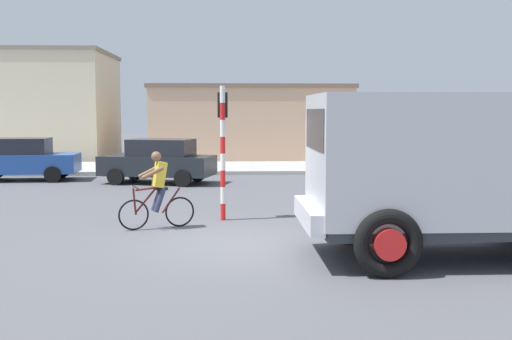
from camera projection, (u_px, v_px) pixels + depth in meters
ground_plane at (240, 241)px, 12.43m from camera, size 120.00×120.00×0.00m
sidewalk_far at (234, 168)px, 27.65m from camera, size 80.00×5.00×0.16m
truck_foreground at (460, 165)px, 10.89m from camera, size 5.42×2.87×2.90m
cyclist at (157, 190)px, 13.73m from camera, size 1.62×0.75×1.72m
traffic_light_pole at (223, 134)px, 14.74m from camera, size 0.24×0.43×3.20m
car_red_near at (159, 161)px, 22.32m from camera, size 4.30×2.65×1.60m
car_white_mid at (22, 159)px, 23.22m from camera, size 4.10×2.07×1.60m
pedestrian_near_kerb at (132, 159)px, 22.91m from camera, size 0.34×0.22×1.62m
building_corner_left at (30, 106)px, 33.89m from camera, size 8.80×7.21×5.79m
building_mid_block at (250, 123)px, 33.83m from camera, size 10.35×7.83×3.93m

